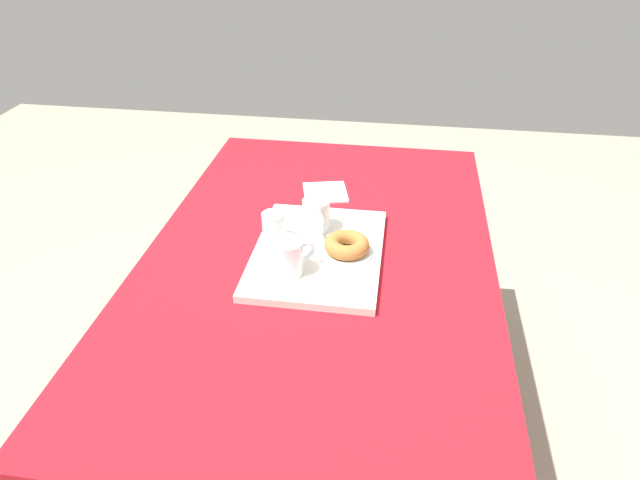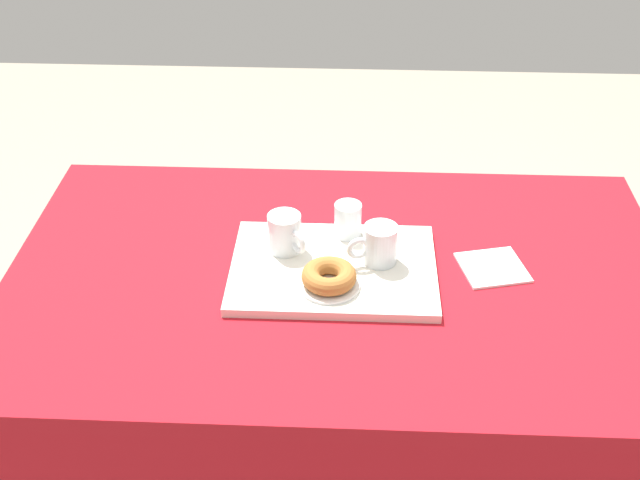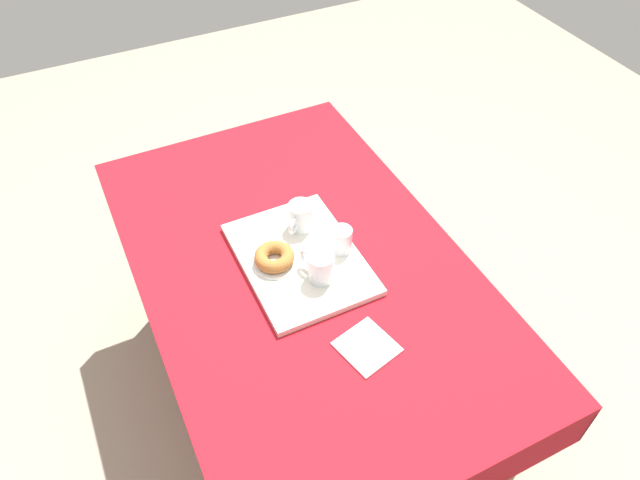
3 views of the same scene
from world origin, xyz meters
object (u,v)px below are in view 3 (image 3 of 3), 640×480
tea_mug_left (301,217)px  paper_napkin (367,347)px  water_glass_near (341,241)px  sugar_donut_left (274,257)px  donut_plate_left (275,262)px  dining_table (302,284)px  tea_mug_right (320,267)px  serving_tray (301,258)px

tea_mug_left → paper_napkin: 0.47m
water_glass_near → paper_napkin: (0.33, -0.09, -0.05)m
water_glass_near → sugar_donut_left: water_glass_near is taller
water_glass_near → donut_plate_left: size_ratio=0.60×
dining_table → sugar_donut_left: 0.16m
tea_mug_left → water_glass_near: (0.14, 0.07, -0.01)m
water_glass_near → tea_mug_right: bearing=-55.6°
tea_mug_left → tea_mug_right: (0.21, -0.03, 0.00)m
donut_plate_left → sugar_donut_left: sugar_donut_left is taller
sugar_donut_left → paper_napkin: sugar_donut_left is taller
water_glass_near → sugar_donut_left: 0.20m
donut_plate_left → paper_napkin: 0.38m
water_glass_near → sugar_donut_left: bearing=-100.3°
dining_table → paper_napkin: bearing=5.2°
water_glass_near → donut_plate_left: (-0.04, -0.20, -0.03)m
tea_mug_left → tea_mug_right: 0.21m
paper_napkin → serving_tray: bearing=-175.6°
sugar_donut_left → paper_napkin: (0.36, 0.11, -0.04)m
serving_tray → tea_mug_right: bearing=9.0°
tea_mug_right → sugar_donut_left: size_ratio=0.96×
tea_mug_right → sugar_donut_left: bearing=-138.0°
water_glass_near → paper_napkin: water_glass_near is taller
tea_mug_left → donut_plate_left: (0.10, -0.13, -0.04)m
sugar_donut_left → paper_napkin: 0.38m
dining_table → tea_mug_right: bearing=13.0°
dining_table → tea_mug_right: tea_mug_right is taller
dining_table → water_glass_near: bearing=83.2°
serving_tray → tea_mug_right: tea_mug_right is taller
serving_tray → donut_plate_left: (-0.01, -0.08, 0.01)m
dining_table → water_glass_near: size_ratio=18.32×
tea_mug_right → sugar_donut_left: 0.14m
tea_mug_right → sugar_donut_left: tea_mug_right is taller
serving_tray → dining_table: bearing=-15.4°
tea_mug_right → paper_napkin: size_ratio=0.82×
dining_table → tea_mug_left: (-0.12, 0.05, 0.16)m
serving_tray → tea_mug_left: (-0.11, 0.05, 0.05)m
tea_mug_right → paper_napkin: tea_mug_right is taller
dining_table → water_glass_near: water_glass_near is taller
tea_mug_left → donut_plate_left: size_ratio=0.75×
dining_table → donut_plate_left: bearing=-105.6°
water_glass_near → sugar_donut_left: size_ratio=0.69×
serving_tray → donut_plate_left: size_ratio=3.37×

